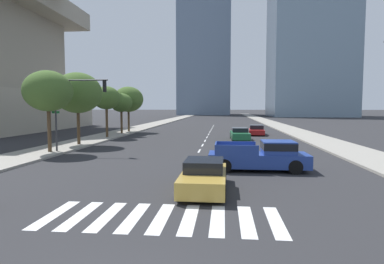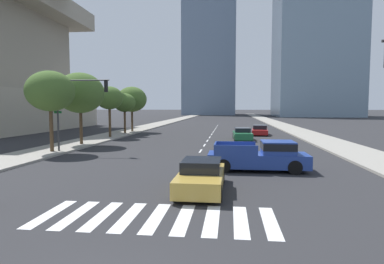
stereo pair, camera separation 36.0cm
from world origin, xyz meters
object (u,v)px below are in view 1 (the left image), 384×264
traffic_signal_far (75,99)px  street_tree_fourth (121,103)px  sedan_red_0 (257,130)px  street_tree_third (106,98)px  street_tree_nearest (48,91)px  sedan_green_1 (240,134)px  sedan_gold_2 (204,176)px  street_tree_second (78,93)px  pickup_truck (263,156)px  street_tree_fifth (128,99)px

traffic_signal_far → street_tree_fourth: size_ratio=1.13×
sedan_red_0 → street_tree_third: size_ratio=0.84×
sedan_red_0 → street_tree_nearest: (-17.36, -18.45, 4.16)m
sedan_green_1 → sedan_gold_2: bearing=-8.7°
sedan_green_1 → street_tree_fourth: street_tree_fourth is taller
street_tree_nearest → street_tree_second: street_tree_second is taller
sedan_red_0 → traffic_signal_far: bearing=-35.4°
sedan_red_0 → sedan_green_1: bearing=-15.9°
pickup_truck → street_tree_third: street_tree_third is taller
street_tree_fourth → street_tree_fifth: (0.00, 3.19, 0.52)m
street_tree_second → street_tree_fifth: (-0.00, 15.74, -0.22)m
street_tree_nearest → street_tree_third: (0.00, 12.23, -0.19)m
sedan_red_0 → traffic_signal_far: size_ratio=0.82×
sedan_red_0 → street_tree_third: 18.86m
sedan_green_1 → street_tree_nearest: bearing=-53.2°
traffic_signal_far → sedan_red_0: bearing=49.7°
sedan_green_1 → street_tree_fourth: (-14.92, 5.51, 3.47)m
pickup_truck → sedan_green_1: bearing=91.7°
pickup_truck → sedan_green_1: pickup_truck is taller
street_tree_second → street_tree_fifth: bearing=90.0°
sedan_red_0 → pickup_truck: bearing=0.2°
pickup_truck → street_tree_third: 23.49m
pickup_truck → sedan_gold_2: 5.60m
pickup_truck → street_tree_nearest: bearing=161.7°
street_tree_fourth → street_tree_nearest: bearing=-90.0°
sedan_green_1 → street_tree_second: street_tree_second is taller
sedan_red_0 → street_tree_fourth: 17.74m
sedan_gold_2 → street_tree_second: street_tree_second is taller
street_tree_fifth → sedan_green_1: bearing=-30.2°
street_tree_fourth → traffic_signal_far: bearing=-83.6°
street_tree_fourth → street_tree_fifth: 3.23m
sedan_red_0 → street_tree_fourth: (-17.36, -0.90, 3.50)m
street_tree_second → sedan_gold_2: bearing=-50.1°
pickup_truck → sedan_green_1: (-0.48, 17.15, -0.21)m
sedan_gold_2 → street_tree_nearest: 16.34m
sedan_red_0 → street_tree_fifth: bearing=-92.6°
traffic_signal_far → street_tree_third: traffic_signal_far is taller
sedan_gold_2 → sedan_red_0: bearing=170.6°
sedan_red_0 → sedan_green_1: (-2.44, -6.41, 0.03)m
traffic_signal_far → street_tree_fifth: size_ratio=0.94×
pickup_truck → sedan_gold_2: bearing=-122.5°
sedan_gold_2 → street_tree_fifth: (-12.39, 30.56, 3.99)m
pickup_truck → sedan_green_1: 17.16m
traffic_signal_far → street_tree_fourth: traffic_signal_far is taller
sedan_gold_2 → street_tree_second: (-12.39, 14.83, 4.21)m
street_tree_second → street_tree_fifth: 15.74m
pickup_truck → traffic_signal_far: size_ratio=0.94×
traffic_signal_far → street_tree_second: street_tree_second is taller
pickup_truck → street_tree_fifth: (-15.40, 25.85, 3.78)m
street_tree_fifth → pickup_truck: bearing=-59.2°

